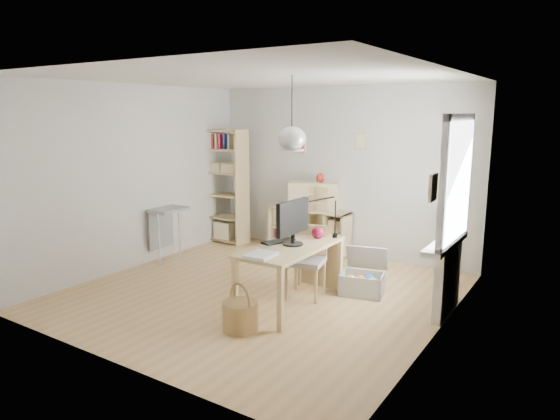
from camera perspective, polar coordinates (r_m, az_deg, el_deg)
The scene contains 20 objects.
ground at distance 6.55m, azimuth -2.19°, elevation -9.39°, with size 4.50×4.50×0.00m, color tan.
room_shell at distance 5.71m, azimuth 1.35°, elevation 8.19°, with size 4.50×4.50×4.50m.
window_unit at distance 5.81m, azimuth 19.62°, elevation 3.13°, with size 0.07×1.16×1.46m.
radiator at distance 6.07m, azimuth 18.59°, elevation -7.65°, with size 0.10×0.80×0.80m, color white.
windowsill at distance 5.96m, azimuth 18.38°, elevation -3.66°, with size 0.22×1.20×0.06m, color silver.
desk at distance 5.93m, azimuth 1.29°, elevation -4.89°, with size 0.70×1.50×0.75m.
cube_shelf at distance 8.38m, azimuth 3.33°, elevation -2.66°, with size 1.40×0.38×0.72m.
tall_bookshelf at distance 8.88m, azimuth -6.34°, elevation 3.25°, with size 0.80×0.38×2.00m.
side_table at distance 7.90m, azimuth -12.93°, elevation -1.04°, with size 0.40×0.55×0.85m.
chair at distance 6.30m, azimuth 3.12°, elevation -5.34°, with size 0.52×0.52×0.89m.
wicker_basket at distance 5.44m, azimuth -4.57°, elevation -11.87°, with size 0.38×0.38×0.53m.
storage_chest at distance 6.55m, azimuth 9.47°, elevation -7.82°, with size 0.66×0.71×0.57m.
monitor at distance 5.85m, azimuth 1.48°, elevation -1.15°, with size 0.25×0.61×0.54m.
keyboard at distance 6.03m, azimuth -0.17°, elevation -3.59°, with size 0.16×0.42×0.02m, color black.
task_lamp at distance 6.27m, azimuth 4.22°, elevation 0.03°, with size 0.47×0.17×0.50m.
yarn_ball at distance 6.19m, azimuth 4.32°, elevation -2.62°, with size 0.15×0.15×0.15m, color #540B1E.
paper_tray at distance 5.44m, azimuth -2.20°, elevation -5.17°, with size 0.27×0.33×0.03m, color silver.
drawer_chest at distance 8.17m, azimuth 3.85°, elevation 1.61°, with size 0.79×0.36×0.45m, color tan.
red_vase at distance 8.07m, azimuth 4.62°, elevation 3.67°, with size 0.13×0.13×0.16m, color maroon.
potted_plant at distance 6.17m, azimuth 18.93°, elevation -1.31°, with size 0.30×0.26×0.34m, color #2B6927.
Camera 1 is at (3.53, -5.01, 2.29)m, focal length 32.00 mm.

